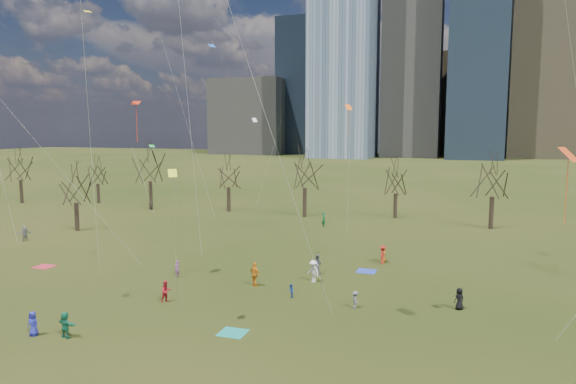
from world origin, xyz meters
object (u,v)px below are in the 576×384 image
(person_2, at_px, (166,291))
(person_0, at_px, (33,324))
(blanket_crimson, at_px, (44,267))
(blanket_navy, at_px, (366,271))
(person_4, at_px, (255,274))
(blanket_teal, at_px, (233,333))

(person_2, bearing_deg, person_0, -178.24)
(blanket_crimson, bearing_deg, blanket_navy, 15.67)
(blanket_navy, relative_size, person_4, 0.84)
(person_4, bearing_deg, blanket_crimson, 28.80)
(blanket_navy, height_order, person_2, person_2)
(person_4, bearing_deg, blanket_teal, 130.72)
(blanket_teal, relative_size, person_4, 0.84)
(person_2, height_order, person_4, person_4)
(person_4, bearing_deg, blanket_navy, -110.62)
(blanket_teal, height_order, person_2, person_2)
(blanket_teal, relative_size, person_2, 1.04)
(blanket_teal, xyz_separation_m, person_0, (-10.95, -4.10, 0.72))
(person_0, bearing_deg, person_2, 60.98)
(blanket_navy, xyz_separation_m, person_4, (-7.46, -6.89, 0.93))
(blanket_navy, distance_m, person_0, 25.69)
(blanket_teal, distance_m, person_4, 9.28)
(person_0, distance_m, person_4, 15.69)
(blanket_teal, bearing_deg, person_4, 104.08)
(blanket_crimson, relative_size, person_4, 0.84)
(blanket_teal, xyz_separation_m, blanket_navy, (5.21, 15.85, 0.00))
(blanket_navy, height_order, person_4, person_4)
(blanket_crimson, bearing_deg, person_4, 2.16)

